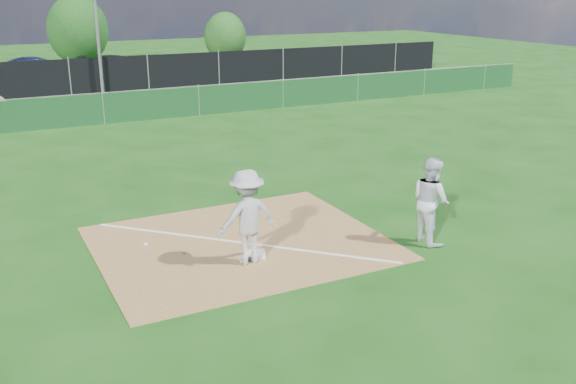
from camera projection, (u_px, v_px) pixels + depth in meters
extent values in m
plane|color=#13460F|center=(136.00, 151.00, 21.48)|extent=(90.00, 90.00, 0.00)
cube|color=olive|center=(241.00, 243.00, 13.84)|extent=(6.00, 5.00, 0.02)
cube|color=white|center=(241.00, 242.00, 13.84)|extent=(5.01, 5.01, 0.01)
cube|color=#0F3917|center=(103.00, 109.00, 25.54)|extent=(44.00, 0.05, 1.20)
cube|color=black|center=(70.00, 77.00, 32.23)|extent=(46.00, 0.04, 1.80)
cube|color=black|center=(57.00, 82.00, 36.75)|extent=(46.00, 9.00, 0.01)
cylinder|color=slate|center=(96.00, 13.00, 31.67)|extent=(0.16, 0.16, 8.00)
cube|color=white|center=(256.00, 254.00, 13.15)|extent=(0.48, 0.48, 0.08)
imported|color=#BBBBBD|center=(247.00, 217.00, 12.59)|extent=(1.27, 0.76, 1.92)
sphere|color=white|center=(146.00, 245.00, 11.93)|extent=(0.08, 0.08, 0.08)
imported|color=silver|center=(431.00, 200.00, 13.68)|extent=(0.77, 0.96, 1.88)
imported|color=#111933|center=(41.00, 72.00, 35.11)|extent=(4.86, 2.23, 1.54)
imported|color=black|center=(117.00, 66.00, 38.31)|extent=(4.90, 3.35, 1.32)
cylinder|color=#382316|center=(80.00, 57.00, 43.41)|extent=(0.24, 0.24, 1.33)
ellipsoid|color=#164614|center=(78.00, 30.00, 42.87)|extent=(3.99, 3.99, 4.59)
cylinder|color=#382316|center=(226.00, 55.00, 45.99)|extent=(0.24, 0.24, 0.99)
ellipsoid|color=#1B4D16|center=(225.00, 37.00, 45.58)|extent=(2.97, 2.97, 3.41)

